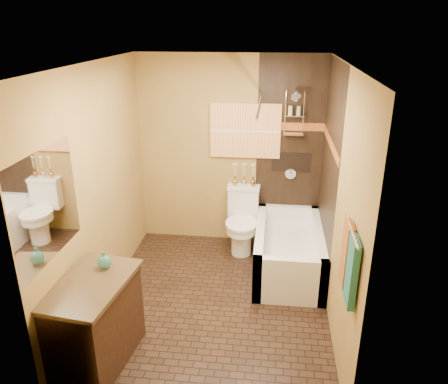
# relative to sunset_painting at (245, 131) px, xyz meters

# --- Properties ---
(floor) EXTENTS (3.00, 3.00, 0.00)m
(floor) POSITION_rel_sunset_painting_xyz_m (-0.20, -1.48, -1.55)
(floor) COLOR black
(floor) RESTS_ON ground
(wall_left) EXTENTS (0.02, 3.00, 2.50)m
(wall_left) POSITION_rel_sunset_painting_xyz_m (-1.40, -1.48, -0.30)
(wall_left) COLOR #AC8742
(wall_left) RESTS_ON floor
(wall_right) EXTENTS (0.02, 3.00, 2.50)m
(wall_right) POSITION_rel_sunset_painting_xyz_m (1.00, -1.48, -0.30)
(wall_right) COLOR #AC8742
(wall_right) RESTS_ON floor
(wall_back) EXTENTS (2.40, 0.02, 2.50)m
(wall_back) POSITION_rel_sunset_painting_xyz_m (-0.20, 0.02, -0.30)
(wall_back) COLOR #AC8742
(wall_back) RESTS_ON floor
(wall_front) EXTENTS (2.40, 0.02, 2.50)m
(wall_front) POSITION_rel_sunset_painting_xyz_m (-0.20, -2.98, -0.30)
(wall_front) COLOR #AC8742
(wall_front) RESTS_ON floor
(ceiling) EXTENTS (3.00, 3.00, 0.00)m
(ceiling) POSITION_rel_sunset_painting_xyz_m (-0.20, -1.48, 0.95)
(ceiling) COLOR silver
(ceiling) RESTS_ON wall_back
(alcove_tile_back) EXTENTS (0.85, 0.01, 2.50)m
(alcove_tile_back) POSITION_rel_sunset_painting_xyz_m (0.57, 0.01, -0.30)
(alcove_tile_back) COLOR black
(alcove_tile_back) RESTS_ON wall_back
(alcove_tile_right) EXTENTS (0.01, 1.50, 2.50)m
(alcove_tile_right) POSITION_rel_sunset_painting_xyz_m (0.99, -0.73, -0.30)
(alcove_tile_right) COLOR black
(alcove_tile_right) RESTS_ON wall_right
(mosaic_band_back) EXTENTS (0.85, 0.01, 0.10)m
(mosaic_band_back) POSITION_rel_sunset_painting_xyz_m (0.57, 0.00, 0.07)
(mosaic_band_back) COLOR #93381A
(mosaic_band_back) RESTS_ON alcove_tile_back
(mosaic_band_right) EXTENTS (0.01, 1.50, 0.10)m
(mosaic_band_right) POSITION_rel_sunset_painting_xyz_m (0.98, -0.73, 0.07)
(mosaic_band_right) COLOR #93381A
(mosaic_band_right) RESTS_ON alcove_tile_right
(alcove_niche) EXTENTS (0.50, 0.01, 0.25)m
(alcove_niche) POSITION_rel_sunset_painting_xyz_m (0.60, 0.01, -0.40)
(alcove_niche) COLOR black
(alcove_niche) RESTS_ON alcove_tile_back
(shower_fixtures) EXTENTS (0.24, 0.33, 1.16)m
(shower_fixtures) POSITION_rel_sunset_painting_xyz_m (0.60, -0.10, 0.12)
(shower_fixtures) COLOR silver
(shower_fixtures) RESTS_ON floor
(curtain_rod) EXTENTS (0.03, 1.55, 0.03)m
(curtain_rod) POSITION_rel_sunset_painting_xyz_m (0.20, -0.73, 0.47)
(curtain_rod) COLOR silver
(curtain_rod) RESTS_ON wall_back
(towel_bar) EXTENTS (0.02, 0.55, 0.02)m
(towel_bar) POSITION_rel_sunset_painting_xyz_m (0.95, -2.53, -0.10)
(towel_bar) COLOR silver
(towel_bar) RESTS_ON wall_right
(towel_teal) EXTENTS (0.05, 0.22, 0.52)m
(towel_teal) POSITION_rel_sunset_painting_xyz_m (0.96, -2.66, -0.37)
(towel_teal) COLOR #1B5B55
(towel_teal) RESTS_ON towel_bar
(towel_rust) EXTENTS (0.05, 0.22, 0.52)m
(towel_rust) POSITION_rel_sunset_painting_xyz_m (0.96, -2.40, -0.37)
(towel_rust) COLOR brown
(towel_rust) RESTS_ON towel_bar
(sunset_painting) EXTENTS (0.90, 0.04, 0.70)m
(sunset_painting) POSITION_rel_sunset_painting_xyz_m (0.00, 0.00, 0.00)
(sunset_painting) COLOR orange
(sunset_painting) RESTS_ON wall_back
(vanity_mirror) EXTENTS (0.01, 1.00, 0.90)m
(vanity_mirror) POSITION_rel_sunset_painting_xyz_m (-1.39, -2.48, -0.05)
(vanity_mirror) COLOR white
(vanity_mirror) RESTS_ON wall_left
(bathtub) EXTENTS (0.80, 1.50, 0.55)m
(bathtub) POSITION_rel_sunset_painting_xyz_m (0.60, -0.73, -1.33)
(bathtub) COLOR white
(bathtub) RESTS_ON floor
(toilet) EXTENTS (0.43, 0.63, 0.83)m
(toilet) POSITION_rel_sunset_painting_xyz_m (-0.00, -0.27, -1.13)
(toilet) COLOR white
(toilet) RESTS_ON floor
(vanity) EXTENTS (0.67, 0.98, 0.82)m
(vanity) POSITION_rel_sunset_painting_xyz_m (-1.12, -2.48, -1.14)
(vanity) COLOR black
(vanity) RESTS_ON floor
(teal_bottle) EXTENTS (0.16, 0.16, 0.20)m
(teal_bottle) POSITION_rel_sunset_painting_xyz_m (-1.07, -2.23, -0.65)
(teal_bottle) COLOR #2A806F
(teal_bottle) RESTS_ON vanity
(bud_vases) EXTENTS (0.30, 0.06, 0.30)m
(bud_vases) POSITION_rel_sunset_painting_xyz_m (0.00, -0.09, -0.56)
(bud_vases) COLOR #BD813B
(bud_vases) RESTS_ON toilet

